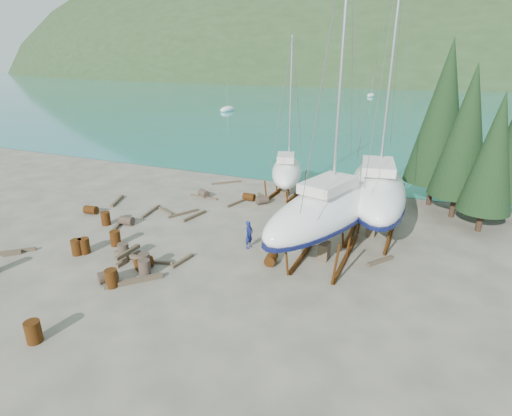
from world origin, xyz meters
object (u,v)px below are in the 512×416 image
at_px(worker, 249,235).
at_px(large_sailboat_far, 377,189).
at_px(small_sailboat_shore, 287,171).
at_px(large_sailboat_near, 329,208).

bearing_deg(worker, large_sailboat_far, -40.59).
relative_size(large_sailboat_far, small_sailboat_shore, 1.48).
xyz_separation_m(large_sailboat_far, worker, (-6.07, -5.12, -2.02)).
height_order(large_sailboat_near, small_sailboat_shore, large_sailboat_near).
height_order(large_sailboat_far, small_sailboat_shore, large_sailboat_far).
bearing_deg(large_sailboat_far, small_sailboat_shore, 137.51).
xyz_separation_m(large_sailboat_near, large_sailboat_far, (1.83, 4.22, 0.11)).
bearing_deg(small_sailboat_shore, large_sailboat_near, -76.19).
distance_m(large_sailboat_near, small_sailboat_shore, 10.67).
distance_m(large_sailboat_near, worker, 4.74).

